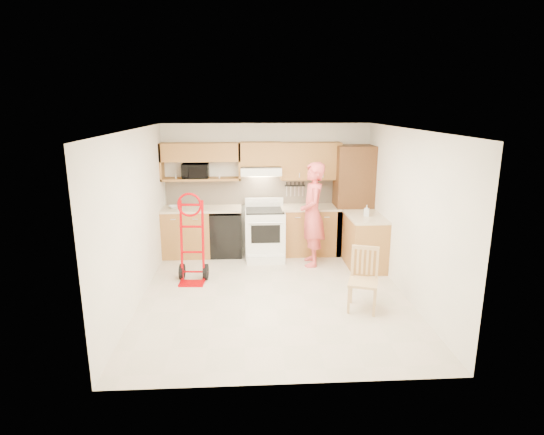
{
  "coord_description": "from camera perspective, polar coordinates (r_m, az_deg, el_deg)",
  "views": [
    {
      "loc": [
        -0.4,
        -6.27,
        2.83
      ],
      "look_at": [
        0.0,
        0.5,
        1.1
      ],
      "focal_mm": 29.13,
      "sensor_mm": 36.0,
      "label": 1
    }
  ],
  "objects": [
    {
      "name": "lower_cab_right",
      "position": [
        8.64,
        4.93,
        -1.72
      ],
      "size": [
        1.14,
        0.6,
        0.9
      ],
      "primitive_type": "cube",
      "color": "#A5652E",
      "rests_on": "ground"
    },
    {
      "name": "microwave",
      "position": [
        8.49,
        -9.87,
        5.96
      ],
      "size": [
        0.5,
        0.34,
        0.27
      ],
      "primitive_type": "imported",
      "rotation": [
        0.0,
        0.0,
        -0.0
      ],
      "color": "black",
      "rests_on": "upper_shelf_mw"
    },
    {
      "name": "range_hood",
      "position": [
        8.38,
        -1.44,
        6.08
      ],
      "size": [
        0.76,
        0.46,
        0.14
      ],
      "primitive_type": "cube",
      "color": "white",
      "rests_on": "wall_back"
    },
    {
      "name": "ceiling",
      "position": [
        6.29,
        0.27,
        11.4
      ],
      "size": [
        4.0,
        4.5,
        0.02
      ],
      "primitive_type": "cube",
      "color": "white",
      "rests_on": "ground"
    },
    {
      "name": "hand_truck",
      "position": [
        7.25,
        -10.4,
        -3.24
      ],
      "size": [
        0.56,
        0.52,
        1.35
      ],
      "primitive_type": null,
      "rotation": [
        0.0,
        0.0,
        -0.07
      ],
      "color": "#B50006",
      "rests_on": "ground"
    },
    {
      "name": "lower_cab_left",
      "position": [
        8.63,
        -10.91,
        -1.95
      ],
      "size": [
        0.9,
        0.6,
        0.9
      ],
      "primitive_type": "cube",
      "color": "#A5652E",
      "rests_on": "ground"
    },
    {
      "name": "countertop_return",
      "position": [
        7.94,
        12.05,
        0.08
      ],
      "size": [
        0.63,
        1.0,
        0.04
      ],
      "primitive_type": "cube",
      "color": "beige",
      "rests_on": "cab_return_right"
    },
    {
      "name": "person",
      "position": [
        7.91,
        5.25,
        0.39
      ],
      "size": [
        0.46,
        0.69,
        1.87
      ],
      "primitive_type": "imported",
      "rotation": [
        0.0,
        0.0,
        -1.59
      ],
      "color": "#DA4D4F",
      "rests_on": "ground"
    },
    {
      "name": "upper_cab_right",
      "position": [
        8.51,
        5.0,
        7.31
      ],
      "size": [
        1.14,
        0.33,
        0.7
      ],
      "primitive_type": "cube",
      "color": "#A5652E",
      "rests_on": "wall_back"
    },
    {
      "name": "knife_strip",
      "position": [
        8.67,
        2.97,
        3.73
      ],
      "size": [
        0.4,
        0.05,
        0.29
      ],
      "primitive_type": null,
      "color": "black",
      "rests_on": "backsplash"
    },
    {
      "name": "dishwasher",
      "position": [
        8.57,
        -5.92,
        -2.06
      ],
      "size": [
        0.6,
        0.6,
        0.85
      ],
      "primitive_type": "cube",
      "color": "black",
      "rests_on": "ground"
    },
    {
      "name": "soap_bottle",
      "position": [
        7.9,
        12.13,
        0.88
      ],
      "size": [
        0.12,
        0.12,
        0.2
      ],
      "primitive_type": "imported",
      "rotation": [
        0.0,
        0.0,
        -0.35
      ],
      "color": "white",
      "rests_on": "countertop_return"
    },
    {
      "name": "floor",
      "position": [
        6.89,
        0.25,
        -10.02
      ],
      "size": [
        4.0,
        4.5,
        0.02
      ],
      "primitive_type": "cube",
      "color": "beige",
      "rests_on": "ground"
    },
    {
      "name": "upper_cab_left",
      "position": [
        8.44,
        -9.24,
        8.35
      ],
      "size": [
        1.5,
        0.33,
        0.34
      ],
      "primitive_type": "cube",
      "color": "#A5652E",
      "rests_on": "wall_back"
    },
    {
      "name": "upper_cab_center",
      "position": [
        8.41,
        -1.47,
        8.23
      ],
      "size": [
        0.76,
        0.33,
        0.44
      ],
      "primitive_type": "cube",
      "color": "#A5652E",
      "rests_on": "wall_back"
    },
    {
      "name": "countertop_left",
      "position": [
        8.48,
        -9.05,
        1.12
      ],
      "size": [
        1.5,
        0.63,
        0.04
      ],
      "primitive_type": "cube",
      "color": "beige",
      "rests_on": "lower_cab_left"
    },
    {
      "name": "wall_right",
      "position": [
        6.9,
        17.16,
        0.43
      ],
      "size": [
        0.02,
        4.5,
        2.5
      ],
      "primitive_type": "cube",
      "color": "white",
      "rests_on": "ground"
    },
    {
      "name": "wall_back",
      "position": [
        8.68,
        -0.69,
        3.83
      ],
      "size": [
        4.0,
        0.02,
        2.5
      ],
      "primitive_type": "cube",
      "color": "white",
      "rests_on": "ground"
    },
    {
      "name": "cab_return_right",
      "position": [
        8.07,
        11.88,
        -3.16
      ],
      "size": [
        0.6,
        1.0,
        0.9
      ],
      "primitive_type": "cube",
      "color": "#A5652E",
      "rests_on": "ground"
    },
    {
      "name": "upper_shelf_mw",
      "position": [
        8.51,
        -9.11,
        4.93
      ],
      "size": [
        1.5,
        0.33,
        0.04
      ],
      "primitive_type": "cube",
      "color": "#A5652E",
      "rests_on": "wall_back"
    },
    {
      "name": "backsplash",
      "position": [
        8.67,
        -0.68,
        3.47
      ],
      "size": [
        3.92,
        0.03,
        0.55
      ],
      "primitive_type": "cube",
      "color": "#C7B097",
      "rests_on": "wall_back"
    },
    {
      "name": "bowl",
      "position": [
        8.54,
        -12.56,
        1.35
      ],
      "size": [
        0.23,
        0.23,
        0.05
      ],
      "primitive_type": "imported",
      "rotation": [
        0.0,
        0.0,
        0.18
      ],
      "color": "white",
      "rests_on": "countertop_left"
    },
    {
      "name": "countertop_right",
      "position": [
        8.53,
        5.0,
        1.32
      ],
      "size": [
        1.14,
        0.63,
        0.04
      ],
      "primitive_type": "cube",
      "color": "beige",
      "rests_on": "lower_cab_right"
    },
    {
      "name": "wall_front",
      "position": [
        4.33,
        2.17,
        -7.12
      ],
      "size": [
        4.0,
        0.02,
        2.5
      ],
      "primitive_type": "cube",
      "color": "white",
      "rests_on": "ground"
    },
    {
      "name": "wall_left",
      "position": [
        6.66,
        -17.26,
        -0.06
      ],
      "size": [
        0.02,
        4.5,
        2.5
      ],
      "primitive_type": "cube",
      "color": "white",
      "rests_on": "ground"
    },
    {
      "name": "range",
      "position": [
        8.33,
        -0.91,
        -1.61
      ],
      "size": [
        0.74,
        0.97,
        1.09
      ],
      "primitive_type": null,
      "color": "white",
      "rests_on": "ground"
    },
    {
      "name": "dining_chair",
      "position": [
        6.38,
        11.71,
        -7.92
      ],
      "size": [
        0.52,
        0.54,
        0.89
      ],
      "primitive_type": null,
      "rotation": [
        0.0,
        0.0,
        -0.33
      ],
      "color": "tan",
      "rests_on": "ground"
    },
    {
      "name": "pantry_tall",
      "position": [
        8.66,
        10.4,
        2.21
      ],
      "size": [
        0.7,
        0.6,
        2.1
      ],
      "primitive_type": "cube",
      "color": "#592F17",
      "rests_on": "ground"
    }
  ]
}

